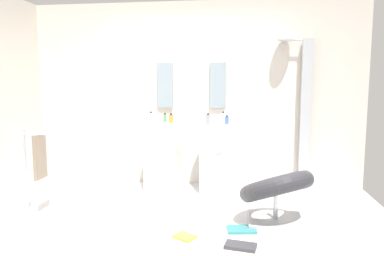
{
  "coord_description": "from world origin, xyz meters",
  "views": [
    {
      "loc": [
        0.7,
        -3.55,
        1.47
      ],
      "look_at": [
        0.15,
        0.55,
        0.95
      ],
      "focal_mm": 33.93,
      "sensor_mm": 36.0,
      "label": 1
    }
  ],
  "objects_px": {
    "magazine_charcoal": "(241,246)",
    "soap_bottle_blue": "(227,120)",
    "pedestal_sink_left": "(161,154)",
    "soap_bottle_green": "(165,118)",
    "shower_column": "(304,111)",
    "soap_bottle_amber": "(171,119)",
    "magazine_ochre": "(185,237)",
    "soap_bottle_grey": "(208,120)",
    "coffee_mug": "(210,229)",
    "lounge_chair": "(276,192)",
    "towel_rack": "(38,158)",
    "magazine_teal": "(241,230)",
    "pedestal_sink_right": "(216,155)",
    "soap_bottle_white": "(223,119)",
    "soap_bottle_clear": "(151,118)"
  },
  "relations": [
    {
      "from": "shower_column",
      "to": "soap_bottle_grey",
      "type": "relative_size",
      "value": 13.15
    },
    {
      "from": "magazine_ochre",
      "to": "coffee_mug",
      "type": "distance_m",
      "value": 0.27
    },
    {
      "from": "soap_bottle_clear",
      "to": "magazine_teal",
      "type": "bearing_deg",
      "value": -47.02
    },
    {
      "from": "pedestal_sink_right",
      "to": "soap_bottle_white",
      "type": "relative_size",
      "value": 5.6
    },
    {
      "from": "shower_column",
      "to": "soap_bottle_amber",
      "type": "relative_size",
      "value": 15.28
    },
    {
      "from": "lounge_chair",
      "to": "magazine_ochre",
      "type": "height_order",
      "value": "lounge_chair"
    },
    {
      "from": "soap_bottle_white",
      "to": "soap_bottle_clear",
      "type": "relative_size",
      "value": 1.12
    },
    {
      "from": "soap_bottle_white",
      "to": "pedestal_sink_left",
      "type": "bearing_deg",
      "value": 171.86
    },
    {
      "from": "magazine_ochre",
      "to": "soap_bottle_blue",
      "type": "height_order",
      "value": "soap_bottle_blue"
    },
    {
      "from": "pedestal_sink_left",
      "to": "coffee_mug",
      "type": "xyz_separation_m",
      "value": [
        0.8,
        -1.46,
        -0.44
      ]
    },
    {
      "from": "magazine_ochre",
      "to": "towel_rack",
      "type": "bearing_deg",
      "value": -164.46
    },
    {
      "from": "magazine_ochre",
      "to": "soap_bottle_blue",
      "type": "distance_m",
      "value": 1.87
    },
    {
      "from": "magazine_ochre",
      "to": "shower_column",
      "type": "bearing_deg",
      "value": 84.31
    },
    {
      "from": "pedestal_sink_right",
      "to": "lounge_chair",
      "type": "bearing_deg",
      "value": -57.48
    },
    {
      "from": "soap_bottle_green",
      "to": "soap_bottle_clear",
      "type": "relative_size",
      "value": 0.8
    },
    {
      "from": "shower_column",
      "to": "magazine_teal",
      "type": "distance_m",
      "value": 2.1
    },
    {
      "from": "soap_bottle_green",
      "to": "soap_bottle_clear",
      "type": "height_order",
      "value": "soap_bottle_clear"
    },
    {
      "from": "magazine_ochre",
      "to": "coffee_mug",
      "type": "height_order",
      "value": "coffee_mug"
    },
    {
      "from": "pedestal_sink_left",
      "to": "soap_bottle_green",
      "type": "relative_size",
      "value": 7.81
    },
    {
      "from": "magazine_teal",
      "to": "magazine_charcoal",
      "type": "bearing_deg",
      "value": -100.22
    },
    {
      "from": "lounge_chair",
      "to": "towel_rack",
      "type": "height_order",
      "value": "towel_rack"
    },
    {
      "from": "soap_bottle_blue",
      "to": "soap_bottle_green",
      "type": "bearing_deg",
      "value": 168.58
    },
    {
      "from": "lounge_chair",
      "to": "magazine_teal",
      "type": "bearing_deg",
      "value": -144.64
    },
    {
      "from": "shower_column",
      "to": "pedestal_sink_left",
      "type": "bearing_deg",
      "value": -172.42
    },
    {
      "from": "pedestal_sink_left",
      "to": "magazine_charcoal",
      "type": "distance_m",
      "value": 2.1
    },
    {
      "from": "magazine_charcoal",
      "to": "coffee_mug",
      "type": "bearing_deg",
      "value": 147.64
    },
    {
      "from": "magazine_charcoal",
      "to": "soap_bottle_blue",
      "type": "height_order",
      "value": "soap_bottle_blue"
    },
    {
      "from": "magazine_ochre",
      "to": "soap_bottle_grey",
      "type": "xyz_separation_m",
      "value": [
        0.08,
        1.47,
        0.96
      ]
    },
    {
      "from": "soap_bottle_green",
      "to": "soap_bottle_clear",
      "type": "bearing_deg",
      "value": -131.23
    },
    {
      "from": "pedestal_sink_right",
      "to": "lounge_chair",
      "type": "xyz_separation_m",
      "value": [
        0.7,
        -1.1,
        -0.14
      ]
    },
    {
      "from": "soap_bottle_green",
      "to": "soap_bottle_white",
      "type": "xyz_separation_m",
      "value": [
        0.83,
        -0.28,
        0.03
      ]
    },
    {
      "from": "magazine_charcoal",
      "to": "soap_bottle_amber",
      "type": "distance_m",
      "value": 2.23
    },
    {
      "from": "pedestal_sink_left",
      "to": "magazine_ochre",
      "type": "bearing_deg",
      "value": -70.19
    },
    {
      "from": "magazine_charcoal",
      "to": "soap_bottle_grey",
      "type": "distance_m",
      "value": 1.92
    },
    {
      "from": "towel_rack",
      "to": "magazine_charcoal",
      "type": "xyz_separation_m",
      "value": [
        2.26,
        -0.61,
        -0.6
      ]
    },
    {
      "from": "lounge_chair",
      "to": "soap_bottle_blue",
      "type": "bearing_deg",
      "value": 117.18
    },
    {
      "from": "pedestal_sink_right",
      "to": "magazine_teal",
      "type": "xyz_separation_m",
      "value": [
        0.35,
        -1.35,
        -0.47
      ]
    },
    {
      "from": "towel_rack",
      "to": "lounge_chair",
      "type": "bearing_deg",
      "value": 0.45
    },
    {
      "from": "shower_column",
      "to": "towel_rack",
      "type": "relative_size",
      "value": 2.16
    },
    {
      "from": "coffee_mug",
      "to": "soap_bottle_grey",
      "type": "height_order",
      "value": "soap_bottle_grey"
    },
    {
      "from": "magazine_ochre",
      "to": "soap_bottle_white",
      "type": "relative_size",
      "value": 1.11
    },
    {
      "from": "magazine_teal",
      "to": "coffee_mug",
      "type": "relative_size",
      "value": 2.94
    },
    {
      "from": "pedestal_sink_left",
      "to": "lounge_chair",
      "type": "distance_m",
      "value": 1.83
    },
    {
      "from": "soap_bottle_amber",
      "to": "magazine_charcoal",
      "type": "bearing_deg",
      "value": -61.39
    },
    {
      "from": "shower_column",
      "to": "lounge_chair",
      "type": "distance_m",
      "value": 1.62
    },
    {
      "from": "pedestal_sink_left",
      "to": "soap_bottle_amber",
      "type": "bearing_deg",
      "value": 17.27
    },
    {
      "from": "pedestal_sink_left",
      "to": "lounge_chair",
      "type": "relative_size",
      "value": 0.92
    },
    {
      "from": "shower_column",
      "to": "magazine_charcoal",
      "type": "bearing_deg",
      "value": -112.99
    },
    {
      "from": "lounge_chair",
      "to": "soap_bottle_blue",
      "type": "relative_size",
      "value": 8.97
    },
    {
      "from": "soap_bottle_clear",
      "to": "soap_bottle_blue",
      "type": "height_order",
      "value": "soap_bottle_clear"
    }
  ]
}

